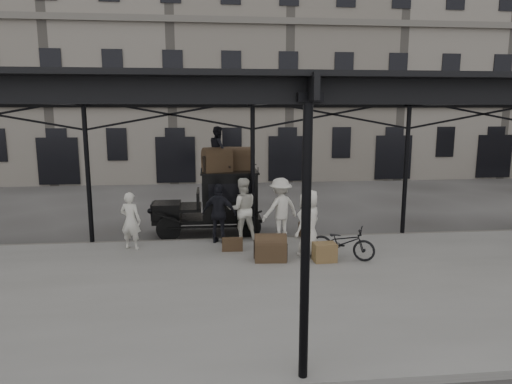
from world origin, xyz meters
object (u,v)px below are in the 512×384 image
porter_official (219,214)px  steamer_trunk_platform (270,249)px  bicycle (343,242)px  steamer_trunk_roof_near (217,161)px  porter_left (131,221)px  taxi (220,199)px

porter_official → steamer_trunk_platform: (1.32, -1.87, -0.60)m
bicycle → steamer_trunk_roof_near: steamer_trunk_roof_near is taller
porter_left → taxi: bearing=-125.3°
porter_official → bicycle: (3.32, -1.91, -0.45)m
steamer_trunk_platform → steamer_trunk_roof_near: bearing=117.1°
porter_left → bicycle: (5.91, -1.53, -0.39)m
porter_official → steamer_trunk_platform: 2.37m
porter_left → bicycle: 6.12m
porter_official → steamer_trunk_roof_near: steamer_trunk_roof_near is taller
steamer_trunk_roof_near → steamer_trunk_platform: size_ratio=1.07×
bicycle → steamer_trunk_roof_near: size_ratio=1.92×
taxi → porter_official: taxi is taller
bicycle → taxi: bearing=71.5°
steamer_trunk_roof_near → steamer_trunk_platform: bearing=-85.3°
steamer_trunk_roof_near → steamer_trunk_platform: 4.01m
porter_official → steamer_trunk_platform: porter_official is taller
taxi → steamer_trunk_roof_near: 1.34m
porter_left → steamer_trunk_roof_near: bearing=-128.1°
steamer_trunk_roof_near → steamer_trunk_platform: steamer_trunk_roof_near is taller
taxi → bicycle: 4.79m
taxi → steamer_trunk_roof_near: steamer_trunk_roof_near is taller
porter_left → steamer_trunk_roof_near: (2.58, 1.69, 1.52)m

